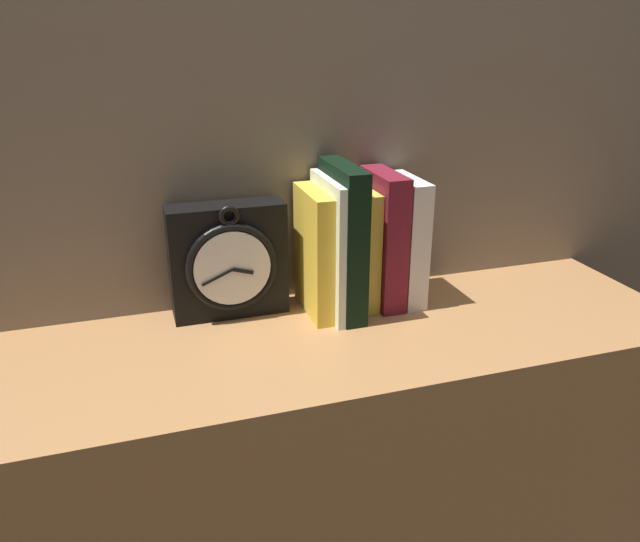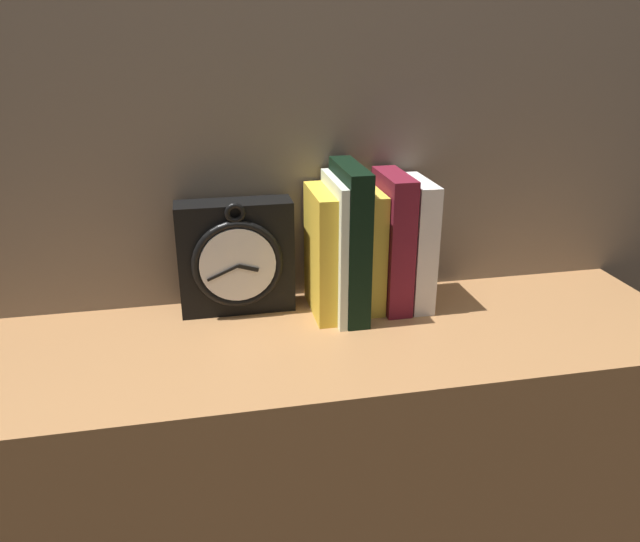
{
  "view_description": "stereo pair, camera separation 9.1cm",
  "coord_description": "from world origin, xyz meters",
  "px_view_note": "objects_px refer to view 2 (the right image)",
  "views": [
    {
      "loc": [
        -0.26,
        -0.81,
        1.27
      ],
      "look_at": [
        0.0,
        0.0,
        0.93
      ],
      "focal_mm": 35.0,
      "sensor_mm": 36.0,
      "label": 1
    },
    {
      "loc": [
        -0.17,
        -0.83,
        1.27
      ],
      "look_at": [
        0.0,
        0.0,
        0.93
      ],
      "focal_mm": 35.0,
      "sensor_mm": 36.0,
      "label": 2
    }
  ],
  "objects_px": {
    "clock": "(236,258)",
    "book_slot3_yellow": "(369,249)",
    "book_slot1_white": "(334,248)",
    "book_slot2_black": "(349,241)",
    "book_slot5_white": "(415,243)",
    "book_slot4_maroon": "(392,241)",
    "book_slot0_yellow": "(320,253)"
  },
  "relations": [
    {
      "from": "book_slot2_black",
      "to": "book_slot5_white",
      "type": "relative_size",
      "value": 1.15
    },
    {
      "from": "book_slot5_white",
      "to": "book_slot1_white",
      "type": "bearing_deg",
      "value": -174.93
    },
    {
      "from": "book_slot1_white",
      "to": "book_slot3_yellow",
      "type": "relative_size",
      "value": 1.13
    },
    {
      "from": "book_slot4_maroon",
      "to": "book_slot5_white",
      "type": "bearing_deg",
      "value": 1.55
    },
    {
      "from": "book_slot1_white",
      "to": "book_slot2_black",
      "type": "xyz_separation_m",
      "value": [
        0.03,
        -0.0,
        0.01
      ]
    },
    {
      "from": "book_slot2_black",
      "to": "book_slot3_yellow",
      "type": "xyz_separation_m",
      "value": [
        0.04,
        0.02,
        -0.02
      ]
    },
    {
      "from": "clock",
      "to": "book_slot2_black",
      "type": "relative_size",
      "value": 0.79
    },
    {
      "from": "clock",
      "to": "book_slot0_yellow",
      "type": "relative_size",
      "value": 0.94
    },
    {
      "from": "book_slot1_white",
      "to": "book_slot0_yellow",
      "type": "bearing_deg",
      "value": 159.74
    },
    {
      "from": "book_slot1_white",
      "to": "book_slot5_white",
      "type": "distance_m",
      "value": 0.14
    },
    {
      "from": "book_slot4_maroon",
      "to": "book_slot3_yellow",
      "type": "bearing_deg",
      "value": 170.94
    },
    {
      "from": "book_slot0_yellow",
      "to": "book_slot1_white",
      "type": "xyz_separation_m",
      "value": [
        0.02,
        -0.01,
        0.01
      ]
    },
    {
      "from": "clock",
      "to": "book_slot5_white",
      "type": "xyz_separation_m",
      "value": [
        0.3,
        -0.03,
        0.01
      ]
    },
    {
      "from": "book_slot2_black",
      "to": "book_slot1_white",
      "type": "bearing_deg",
      "value": 178.14
    },
    {
      "from": "book_slot1_white",
      "to": "book_slot3_yellow",
      "type": "distance_m",
      "value": 0.07
    },
    {
      "from": "book_slot3_yellow",
      "to": "book_slot0_yellow",
      "type": "bearing_deg",
      "value": -173.32
    },
    {
      "from": "book_slot0_yellow",
      "to": "book_slot1_white",
      "type": "relative_size",
      "value": 0.91
    },
    {
      "from": "clock",
      "to": "book_slot2_black",
      "type": "bearing_deg",
      "value": -12.73
    },
    {
      "from": "book_slot1_white",
      "to": "book_slot5_white",
      "type": "bearing_deg",
      "value": 5.07
    },
    {
      "from": "clock",
      "to": "book_slot3_yellow",
      "type": "height_order",
      "value": "book_slot3_yellow"
    },
    {
      "from": "book_slot1_white",
      "to": "book_slot5_white",
      "type": "relative_size",
      "value": 1.06
    },
    {
      "from": "book_slot1_white",
      "to": "book_slot3_yellow",
      "type": "xyz_separation_m",
      "value": [
        0.06,
        0.02,
        -0.01
      ]
    },
    {
      "from": "book_slot3_yellow",
      "to": "clock",
      "type": "bearing_deg",
      "value": 174.2
    },
    {
      "from": "book_slot0_yellow",
      "to": "book_slot5_white",
      "type": "xyz_separation_m",
      "value": [
        0.16,
        0.0,
        0.0
      ]
    },
    {
      "from": "clock",
      "to": "book_slot4_maroon",
      "type": "relative_size",
      "value": 0.86
    },
    {
      "from": "clock",
      "to": "book_slot3_yellow",
      "type": "bearing_deg",
      "value": -5.8
    },
    {
      "from": "book_slot2_black",
      "to": "book_slot4_maroon",
      "type": "xyz_separation_m",
      "value": [
        0.08,
        0.01,
        -0.01
      ]
    },
    {
      "from": "book_slot0_yellow",
      "to": "book_slot1_white",
      "type": "bearing_deg",
      "value": -20.26
    },
    {
      "from": "book_slot0_yellow",
      "to": "book_slot5_white",
      "type": "relative_size",
      "value": 0.96
    },
    {
      "from": "book_slot4_maroon",
      "to": "book_slot2_black",
      "type": "bearing_deg",
      "value": -170.78
    },
    {
      "from": "book_slot0_yellow",
      "to": "book_slot4_maroon",
      "type": "xyz_separation_m",
      "value": [
        0.12,
        0.0,
        0.01
      ]
    },
    {
      "from": "book_slot3_yellow",
      "to": "book_slot5_white",
      "type": "relative_size",
      "value": 0.94
    }
  ]
}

